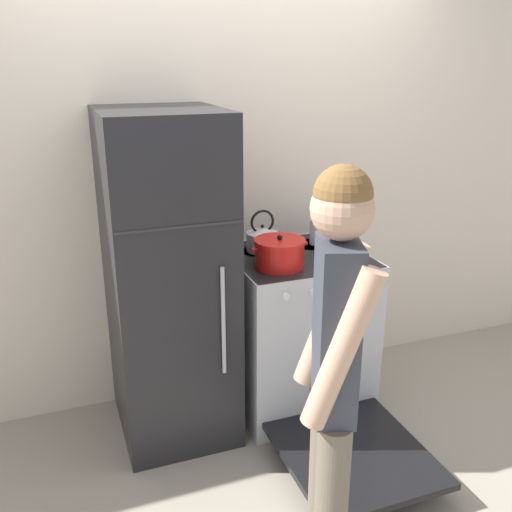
{
  "coord_description": "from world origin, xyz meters",
  "views": [
    {
      "loc": [
        -0.96,
        -3.06,
        1.96
      ],
      "look_at": [
        -0.0,
        -0.5,
        1.0
      ],
      "focal_mm": 40.0,
      "sensor_mm": 36.0,
      "label": 1
    }
  ],
  "objects_px": {
    "utensil_jar": "(316,231)",
    "person": "(334,377)",
    "dutch_oven_pot": "(280,253)",
    "tea_kettle": "(263,238)",
    "stove_range": "(298,333)",
    "refrigerator": "(169,280)"
  },
  "relations": [
    {
      "from": "dutch_oven_pot",
      "to": "utensil_jar",
      "type": "height_order",
      "value": "utensil_jar"
    },
    {
      "from": "stove_range",
      "to": "tea_kettle",
      "type": "bearing_deg",
      "value": 130.87
    },
    {
      "from": "refrigerator",
      "to": "utensil_jar",
      "type": "relative_size",
      "value": 6.59
    },
    {
      "from": "refrigerator",
      "to": "person",
      "type": "relative_size",
      "value": 1.04
    },
    {
      "from": "dutch_oven_pot",
      "to": "tea_kettle",
      "type": "height_order",
      "value": "tea_kettle"
    },
    {
      "from": "dutch_oven_pot",
      "to": "tea_kettle",
      "type": "distance_m",
      "value": 0.28
    },
    {
      "from": "stove_range",
      "to": "utensil_jar",
      "type": "distance_m",
      "value": 0.6
    },
    {
      "from": "refrigerator",
      "to": "tea_kettle",
      "type": "distance_m",
      "value": 0.6
    },
    {
      "from": "dutch_oven_pot",
      "to": "person",
      "type": "xyz_separation_m",
      "value": [
        -0.27,
        -1.11,
        -0.05
      ]
    },
    {
      "from": "refrigerator",
      "to": "dutch_oven_pot",
      "type": "relative_size",
      "value": 5.57
    },
    {
      "from": "utensil_jar",
      "to": "person",
      "type": "xyz_separation_m",
      "value": [
        -0.62,
        -1.4,
        -0.05
      ]
    },
    {
      "from": "dutch_oven_pot",
      "to": "stove_range",
      "type": "bearing_deg",
      "value": 31.4
    },
    {
      "from": "refrigerator",
      "to": "utensil_jar",
      "type": "distance_m",
      "value": 0.93
    },
    {
      "from": "utensil_jar",
      "to": "refrigerator",
      "type": "bearing_deg",
      "value": -171.24
    },
    {
      "from": "refrigerator",
      "to": "utensil_jar",
      "type": "bearing_deg",
      "value": 8.76
    },
    {
      "from": "dutch_oven_pot",
      "to": "tea_kettle",
      "type": "bearing_deg",
      "value": 87.34
    },
    {
      "from": "stove_range",
      "to": "utensil_jar",
      "type": "xyz_separation_m",
      "value": [
        0.18,
        0.18,
        0.54
      ]
    },
    {
      "from": "stove_range",
      "to": "person",
      "type": "height_order",
      "value": "person"
    },
    {
      "from": "refrigerator",
      "to": "stove_range",
      "type": "distance_m",
      "value": 0.83
    },
    {
      "from": "refrigerator",
      "to": "stove_range",
      "type": "height_order",
      "value": "refrigerator"
    },
    {
      "from": "refrigerator",
      "to": "dutch_oven_pot",
      "type": "bearing_deg",
      "value": -14.65
    },
    {
      "from": "dutch_oven_pot",
      "to": "utensil_jar",
      "type": "xyz_separation_m",
      "value": [
        0.35,
        0.29,
        0.0
      ]
    }
  ]
}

